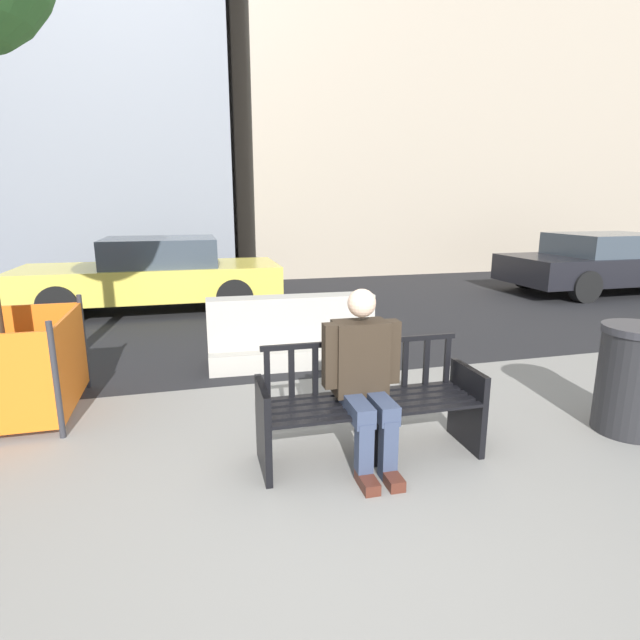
{
  "coord_description": "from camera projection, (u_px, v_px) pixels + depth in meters",
  "views": [
    {
      "loc": [
        -0.7,
        -2.44,
        1.92
      ],
      "look_at": [
        0.58,
        2.37,
        0.75
      ],
      "focal_mm": 28.0,
      "sensor_mm": 36.0,
      "label": 1
    }
  ],
  "objects": [
    {
      "name": "ground_plane",
      "position": [
        328.0,
        540.0,
        2.91
      ],
      "size": [
        200.0,
        200.0,
        0.0
      ],
      "primitive_type": "plane",
      "color": "gray"
    },
    {
      "name": "trash_bin",
      "position": [
        634.0,
        379.0,
        4.21
      ],
      "size": [
        0.59,
        0.59,
        0.93
      ],
      "color": "#232326",
      "rests_on": "ground"
    },
    {
      "name": "car_sedan_mid",
      "position": [
        611.0,
        263.0,
        10.9
      ],
      "size": [
        4.79,
        2.02,
        1.28
      ],
      "color": "black",
      "rests_on": "ground"
    },
    {
      "name": "street_asphalt",
      "position": [
        222.0,
        291.0,
        11.1
      ],
      "size": [
        120.0,
        12.0,
        0.01
      ],
      "primitive_type": "cube",
      "color": "black",
      "rests_on": "ground"
    },
    {
      "name": "street_bench",
      "position": [
        370.0,
        408.0,
        3.81
      ],
      "size": [
        1.7,
        0.55,
        0.88
      ],
      "color": "black",
      "rests_on": "ground"
    },
    {
      "name": "car_taxi_near",
      "position": [
        154.0,
        275.0,
        9.06
      ],
      "size": [
        4.53,
        1.91,
        1.31
      ],
      "color": "#DBC64C",
      "rests_on": "ground"
    },
    {
      "name": "jersey_barrier_centre",
      "position": [
        292.0,
        337.0,
        6.04
      ],
      "size": [
        2.03,
        0.76,
        0.84
      ],
      "color": "#ADA89E",
      "rests_on": "ground"
    },
    {
      "name": "seated_person",
      "position": [
        364.0,
        374.0,
        3.67
      ],
      "size": [
        0.58,
        0.72,
        1.31
      ],
      "color": "#2D2319",
      "rests_on": "ground"
    }
  ]
}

